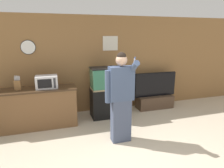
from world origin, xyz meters
TOP-DOWN VIEW (x-y plane):
  - wall_back_paneled at (-0.00, 2.93)m, footprint 10.00×0.08m
  - counter_island at (-1.57, 2.26)m, footprint 1.72×0.58m
  - microwave at (-1.35, 2.27)m, footprint 0.48×0.35m
  - knife_block at (-1.96, 2.28)m, footprint 0.13×0.11m
  - aquarium_on_stand at (0.12, 2.37)m, footprint 0.85×0.48m
  - tv_on_stand at (1.61, 2.55)m, footprint 1.28×0.40m
  - person_standing at (0.02, 1.09)m, footprint 0.57×0.43m

SIDE VIEW (x-z plane):
  - tv_on_stand at x=1.61m, z-range -0.22..0.84m
  - counter_island at x=-1.57m, z-range 0.00..0.92m
  - aquarium_on_stand at x=0.12m, z-range 0.00..1.31m
  - person_standing at x=0.02m, z-range 0.04..1.83m
  - knife_block at x=-1.96m, z-range 0.88..1.20m
  - microwave at x=-1.35m, z-range 0.92..1.20m
  - wall_back_paneled at x=0.00m, z-range 0.00..2.60m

